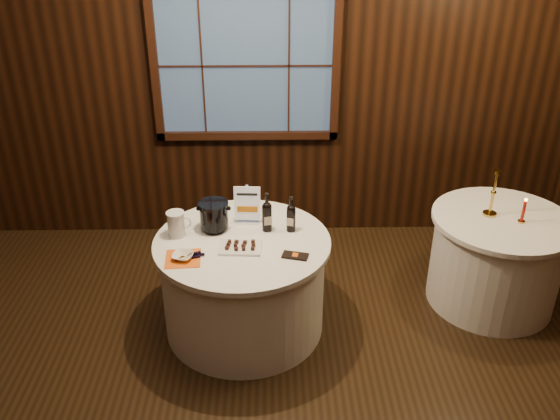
{
  "coord_description": "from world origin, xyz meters",
  "views": [
    {
      "loc": [
        0.21,
        -2.65,
        2.98
      ],
      "look_at": [
        0.27,
        0.9,
        1.07
      ],
      "focal_mm": 38.0,
      "sensor_mm": 36.0,
      "label": 1
    }
  ],
  "objects_px": {
    "chocolate_box": "(295,256)",
    "glass_pitcher": "(176,224)",
    "main_table": "(244,284)",
    "port_bottle_right": "(291,216)",
    "side_table": "(495,259)",
    "port_bottle_left": "(267,215)",
    "brass_candlestick": "(492,199)",
    "chocolate_plate": "(240,247)",
    "cracker_bowl": "(183,256)",
    "sign_stand": "(248,210)",
    "ice_bucket": "(214,216)",
    "grape_bunch": "(197,255)",
    "red_candle": "(523,213)"
  },
  "relations": [
    {
      "from": "chocolate_box",
      "to": "glass_pitcher",
      "type": "height_order",
      "value": "glass_pitcher"
    },
    {
      "from": "main_table",
      "to": "port_bottle_right",
      "type": "relative_size",
      "value": 4.6
    },
    {
      "from": "side_table",
      "to": "chocolate_box",
      "type": "relative_size",
      "value": 6.08
    },
    {
      "from": "port_bottle_left",
      "to": "glass_pitcher",
      "type": "xyz_separation_m",
      "value": [
        -0.65,
        -0.07,
        -0.03
      ]
    },
    {
      "from": "brass_candlestick",
      "to": "chocolate_plate",
      "type": "bearing_deg",
      "value": -166.34
    },
    {
      "from": "glass_pitcher",
      "to": "cracker_bowl",
      "type": "distance_m",
      "value": 0.33
    },
    {
      "from": "sign_stand",
      "to": "brass_candlestick",
      "type": "relative_size",
      "value": 0.84
    },
    {
      "from": "chocolate_plate",
      "to": "ice_bucket",
      "type": "bearing_deg",
      "value": 126.63
    },
    {
      "from": "chocolate_box",
      "to": "grape_bunch",
      "type": "bearing_deg",
      "value": -165.35
    },
    {
      "from": "main_table",
      "to": "red_candle",
      "type": "distance_m",
      "value": 2.17
    },
    {
      "from": "sign_stand",
      "to": "cracker_bowl",
      "type": "relative_size",
      "value": 2.24
    },
    {
      "from": "glass_pitcher",
      "to": "side_table",
      "type": "bearing_deg",
      "value": -2.17
    },
    {
      "from": "brass_candlestick",
      "to": "red_candle",
      "type": "xyz_separation_m",
      "value": [
        0.2,
        -0.12,
        -0.05
      ]
    },
    {
      "from": "port_bottle_left",
      "to": "grape_bunch",
      "type": "xyz_separation_m",
      "value": [
        -0.48,
        -0.37,
        -0.11
      ]
    },
    {
      "from": "port_bottle_left",
      "to": "chocolate_box",
      "type": "distance_m",
      "value": 0.43
    },
    {
      "from": "chocolate_plate",
      "to": "brass_candlestick",
      "type": "distance_m",
      "value": 1.97
    },
    {
      "from": "cracker_bowl",
      "to": "brass_candlestick",
      "type": "bearing_deg",
      "value": 14.31
    },
    {
      "from": "ice_bucket",
      "to": "grape_bunch",
      "type": "distance_m",
      "value": 0.4
    },
    {
      "from": "ice_bucket",
      "to": "sign_stand",
      "type": "bearing_deg",
      "value": 22.96
    },
    {
      "from": "main_table",
      "to": "port_bottle_right",
      "type": "distance_m",
      "value": 0.63
    },
    {
      "from": "side_table",
      "to": "sign_stand",
      "type": "bearing_deg",
      "value": -178.78
    },
    {
      "from": "main_table",
      "to": "glass_pitcher",
      "type": "relative_size",
      "value": 6.72
    },
    {
      "from": "sign_stand",
      "to": "ice_bucket",
      "type": "xyz_separation_m",
      "value": [
        -0.24,
        -0.1,
        0.01
      ]
    },
    {
      "from": "chocolate_box",
      "to": "glass_pitcher",
      "type": "relative_size",
      "value": 0.93
    },
    {
      "from": "chocolate_box",
      "to": "red_candle",
      "type": "relative_size",
      "value": 0.87
    },
    {
      "from": "port_bottle_right",
      "to": "ice_bucket",
      "type": "height_order",
      "value": "port_bottle_right"
    },
    {
      "from": "chocolate_plate",
      "to": "glass_pitcher",
      "type": "distance_m",
      "value": 0.51
    },
    {
      "from": "main_table",
      "to": "side_table",
      "type": "height_order",
      "value": "same"
    },
    {
      "from": "port_bottle_left",
      "to": "brass_candlestick",
      "type": "bearing_deg",
      "value": -4.34
    },
    {
      "from": "port_bottle_left",
      "to": "cracker_bowl",
      "type": "height_order",
      "value": "port_bottle_left"
    },
    {
      "from": "glass_pitcher",
      "to": "brass_candlestick",
      "type": "bearing_deg",
      "value": -0.81
    },
    {
      "from": "side_table",
      "to": "main_table",
      "type": "bearing_deg",
      "value": -171.47
    },
    {
      "from": "port_bottle_left",
      "to": "port_bottle_right",
      "type": "relative_size",
      "value": 1.09
    },
    {
      "from": "sign_stand",
      "to": "port_bottle_left",
      "type": "distance_m",
      "value": 0.19
    },
    {
      "from": "chocolate_plate",
      "to": "brass_candlestick",
      "type": "xyz_separation_m",
      "value": [
        1.91,
        0.46,
        0.12
      ]
    },
    {
      "from": "chocolate_box",
      "to": "brass_candlestick",
      "type": "xyz_separation_m",
      "value": [
        1.53,
        0.57,
        0.13
      ]
    },
    {
      "from": "chocolate_plate",
      "to": "grape_bunch",
      "type": "xyz_separation_m",
      "value": [
        -0.29,
        -0.11,
        0.0
      ]
    },
    {
      "from": "port_bottle_right",
      "to": "ice_bucket",
      "type": "relative_size",
      "value": 1.24
    },
    {
      "from": "port_bottle_right",
      "to": "red_candle",
      "type": "xyz_separation_m",
      "value": [
        1.75,
        0.09,
        -0.04
      ]
    },
    {
      "from": "side_table",
      "to": "red_candle",
      "type": "height_order",
      "value": "red_candle"
    },
    {
      "from": "side_table",
      "to": "brass_candlestick",
      "type": "relative_size",
      "value": 2.87
    },
    {
      "from": "red_candle",
      "to": "ice_bucket",
      "type": "bearing_deg",
      "value": -178.21
    },
    {
      "from": "chocolate_plate",
      "to": "red_candle",
      "type": "bearing_deg",
      "value": 9.24
    },
    {
      "from": "chocolate_plate",
      "to": "side_table",
      "type": "bearing_deg",
      "value": 11.72
    },
    {
      "from": "sign_stand",
      "to": "brass_candlestick",
      "type": "distance_m",
      "value": 1.87
    },
    {
      "from": "sign_stand",
      "to": "glass_pitcher",
      "type": "relative_size",
      "value": 1.66
    },
    {
      "from": "grape_bunch",
      "to": "red_candle",
      "type": "distance_m",
      "value": 2.45
    },
    {
      "from": "port_bottle_left",
      "to": "glass_pitcher",
      "type": "bearing_deg",
      "value": 174.49
    },
    {
      "from": "glass_pitcher",
      "to": "port_bottle_right",
      "type": "bearing_deg",
      "value": -3.42
    },
    {
      "from": "ice_bucket",
      "to": "side_table",
      "type": "bearing_deg",
      "value": 3.75
    }
  ]
}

